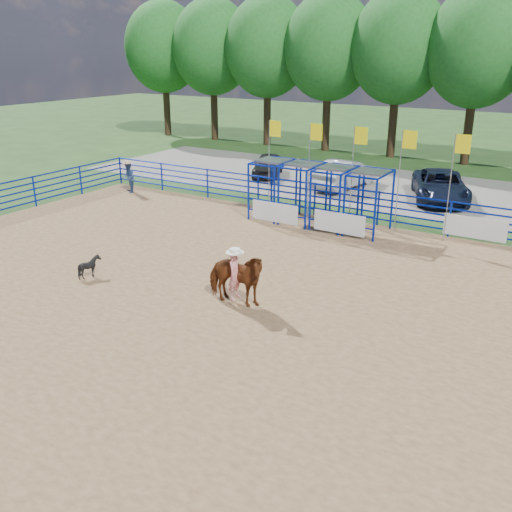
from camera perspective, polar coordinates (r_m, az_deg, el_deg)
name	(u,v)px	position (r m, az deg, el deg)	size (l,w,h in m)	color
ground	(254,312)	(16.62, -0.17, -5.58)	(120.00, 120.00, 0.00)	#315522
arena_dirt	(254,311)	(16.61, -0.17, -5.55)	(30.00, 20.00, 0.02)	#916F48
gravel_strip	(424,192)	(31.57, 16.45, 6.15)	(40.00, 10.00, 0.01)	gray
horse_and_rider	(235,275)	(16.68, -2.10, -1.95)	(2.05, 1.06, 2.48)	brown
calf	(90,267)	(19.63, -16.29, -1.03)	(0.60, 0.68, 0.74)	black
spectator_cowboy	(128,177)	(30.67, -12.64, 7.73)	(0.99, 0.96, 1.66)	navy
car_a	(268,165)	(34.14, 1.18, 9.09)	(1.51, 3.76, 1.28)	black
car_b	(345,174)	(31.52, 8.87, 8.14)	(1.60, 4.59, 1.51)	gray
car_c	(440,186)	(29.90, 17.95, 6.70)	(2.43, 5.27, 1.46)	black
perimeter_fence	(254,288)	(16.30, -0.17, -3.21)	(30.10, 20.10, 1.50)	#071FA8
chute_assembly	(326,197)	(24.41, 7.05, 5.90)	(19.32, 2.41, 4.20)	#071FA8
treeline	(479,41)	(39.50, 21.43, 19.36)	(56.40, 6.40, 11.24)	#3F2B19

